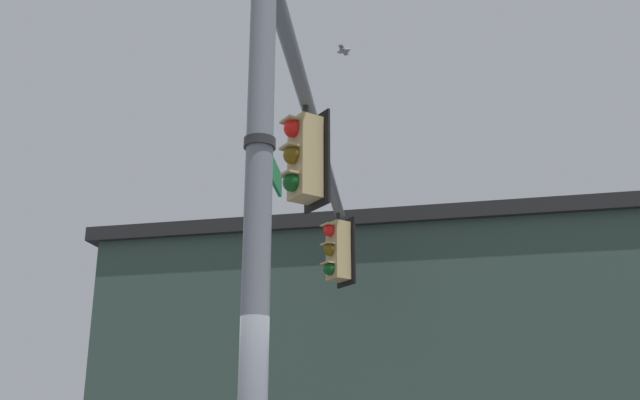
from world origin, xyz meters
name	(u,v)px	position (x,y,z in m)	size (l,w,h in m)	color
signal_pole	(257,227)	(0.00, 0.00, 3.22)	(0.23, 0.23, 6.44)	slate
mast_arm	(316,132)	(2.97, -2.46, 5.71)	(0.18, 0.18, 7.72)	slate
traffic_light_nearest_pole	(304,158)	(2.18, -1.78, 4.92)	(0.54, 0.49, 1.31)	black
traffic_light_mid_inner	(337,251)	(5.62, -4.63, 4.92)	(0.54, 0.49, 1.31)	black
street_name_sign	(266,158)	(0.24, -0.20, 3.93)	(0.95, 0.81, 0.22)	#147238
bird_flying	(344,51)	(4.86, -4.28, 8.46)	(0.27, 0.34, 0.09)	gray
storefront_building	(412,382)	(8.64, -8.76, 3.06)	(14.49, 14.44, 6.09)	#33473D
tree_by_storefront	(278,317)	(11.78, -6.98, 4.84)	(3.99, 3.99, 6.86)	#4C3823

